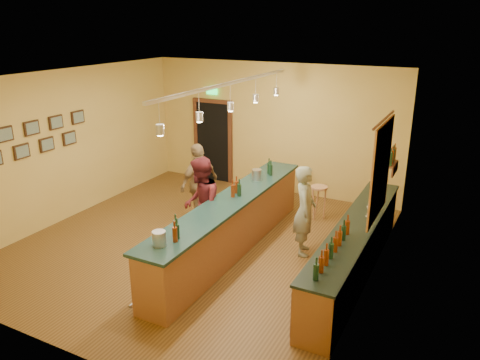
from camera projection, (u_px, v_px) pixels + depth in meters
The scene contains 17 objects.
floor at pixel (200, 243), 9.17m from camera, with size 7.00×7.00×0.00m, color #533617.
ceiling at pixel (195, 77), 8.13m from camera, with size 6.50×7.00×0.02m, color silver.
wall_back at pixel (273, 128), 11.59m from camera, with size 6.50×0.02×3.20m, color gold.
wall_front at pixel (44, 240), 5.70m from camera, with size 6.50×0.02×3.20m, color gold.
wall_left at pixel (69, 145), 10.05m from camera, with size 0.02×7.00×3.20m, color gold.
wall_right at pixel (375, 193), 7.24m from camera, with size 0.02×7.00×3.20m, color gold.
doorway at pixel (213, 139), 12.46m from camera, with size 1.15×0.09×2.48m.
tapestry at pixel (381, 171), 7.51m from camera, with size 0.03×1.40×1.60m, color #AB4222.
bottle_shelf at pixel (393, 158), 8.85m from camera, with size 0.17×0.55×0.54m.
picture_grid at pixel (40, 136), 9.29m from camera, with size 0.06×2.20×0.70m, color #382111, non-canonical shape.
back_counter at pixel (354, 249), 7.88m from camera, with size 0.60×4.55×1.27m.
tasting_bar at pixel (231, 221), 8.67m from camera, with size 0.74×5.10×1.38m.
pendant_track at pixel (230, 93), 7.89m from camera, with size 0.11×4.60×0.50m.
bartender at pixel (305, 211), 8.53m from camera, with size 0.62×0.41×1.70m, color gray.
customer_a at pixel (201, 204), 8.68m from camera, with size 0.87×0.68×1.80m, color #59191E.
customer_b at pixel (199, 183), 9.92m from camera, with size 1.01×0.42×1.73m, color #997A51.
bar_stool at pixel (319, 193), 10.09m from camera, with size 0.37×0.37×0.75m.
Camera 1 is at (4.48, -6.99, 4.15)m, focal length 35.00 mm.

